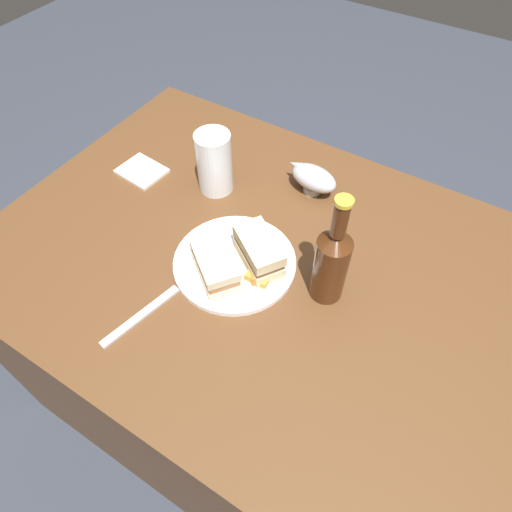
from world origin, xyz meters
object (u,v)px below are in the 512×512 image
cider_bottle (331,262)px  fork (141,316)px  pint_glass (215,166)px  napkin (142,171)px  sandwich_half_right (259,251)px  gravy_boat (313,178)px  plate (235,262)px  sandwich_half_left (216,265)px

cider_bottle → fork: bearing=-138.8°
pint_glass → napkin: bearing=-164.0°
cider_bottle → sandwich_half_right: bearing=-174.9°
cider_bottle → gravy_boat: bearing=122.8°
pint_glass → fork: 0.39m
plate → pint_glass: pint_glass is taller
sandwich_half_left → napkin: (-0.35, 0.17, -0.04)m
gravy_boat → cider_bottle: (0.16, -0.25, 0.06)m
napkin → plate: bearing=-18.5°
gravy_boat → napkin: gravy_boat is taller
sandwich_half_left → fork: 0.17m
sandwich_half_left → cider_bottle: cider_bottle is taller
gravy_boat → sandwich_half_right: bearing=-87.8°
plate → napkin: bearing=161.5°
sandwich_half_left → napkin: sandwich_half_left is taller
napkin → gravy_boat: bearing=22.7°
sandwich_half_left → napkin: 0.39m
plate → sandwich_half_left: (-0.01, -0.05, 0.04)m
napkin → cider_bottle: bearing=-8.4°
gravy_boat → fork: bearing=-103.5°
sandwich_half_left → sandwich_half_right: (0.06, 0.07, 0.00)m
pint_glass → napkin: (-0.19, -0.05, -0.06)m
sandwich_half_right → napkin: (-0.40, 0.10, -0.04)m
fork → gravy_boat: bearing=178.7°
napkin → fork: 0.43m
cider_bottle → fork: cider_bottle is taller
sandwich_half_left → plate: bearing=76.5°
gravy_boat → napkin: (-0.39, -0.17, -0.04)m
sandwich_half_right → fork: 0.26m
napkin → fork: napkin is taller
sandwich_half_left → fork: (-0.07, -0.15, -0.04)m
sandwich_half_left → pint_glass: size_ratio=0.92×
sandwich_half_right → fork: size_ratio=0.77×
plate → fork: (-0.08, -0.20, -0.00)m
plate → fork: plate is taller
napkin → sandwich_half_left: bearing=-26.0°
plate → sandwich_half_left: size_ratio=1.86×
sandwich_half_left → fork: sandwich_half_left is taller
sandwich_half_left → pint_glass: pint_glass is taller
sandwich_half_left → sandwich_half_right: 0.09m
pint_glass → cider_bottle: cider_bottle is taller
napkin → fork: bearing=-49.4°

